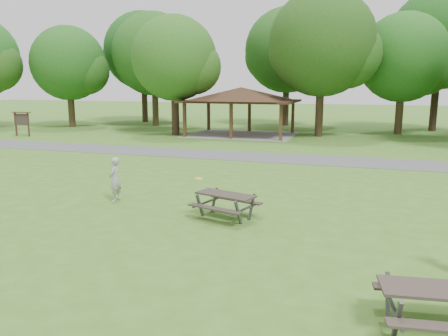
% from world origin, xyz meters
% --- Properties ---
extents(ground, '(160.00, 160.00, 0.00)m').
position_xyz_m(ground, '(0.00, 0.00, 0.00)').
color(ground, '#3A681D').
rests_on(ground, ground).
extents(asphalt_path, '(120.00, 3.20, 0.02)m').
position_xyz_m(asphalt_path, '(0.00, 14.00, 0.01)').
color(asphalt_path, '#4B4B4D').
rests_on(asphalt_path, ground).
extents(pavilion, '(8.60, 7.01, 3.76)m').
position_xyz_m(pavilion, '(-4.00, 24.00, 3.06)').
color(pavilion, '#392214').
rests_on(pavilion, ground).
extents(notice_board, '(1.60, 0.30, 1.88)m').
position_xyz_m(notice_board, '(-20.00, 18.00, 1.31)').
color(notice_board, '#3A2115').
rests_on(notice_board, ground).
extents(tree_row_b, '(7.14, 6.80, 9.28)m').
position_xyz_m(tree_row_b, '(-20.92, 25.53, 5.67)').
color(tree_row_b, '#322416').
rests_on(tree_row_b, ground).
extents(tree_row_c, '(8.19, 7.80, 10.67)m').
position_xyz_m(tree_row_c, '(-13.90, 29.03, 6.54)').
color(tree_row_c, '#322416').
rests_on(tree_row_c, ground).
extents(tree_row_d, '(6.93, 6.60, 9.27)m').
position_xyz_m(tree_row_d, '(-8.92, 22.53, 5.77)').
color(tree_row_d, black).
rests_on(tree_row_d, ground).
extents(tree_row_e, '(8.40, 8.00, 11.02)m').
position_xyz_m(tree_row_e, '(2.10, 25.03, 6.78)').
color(tree_row_e, black).
rests_on(tree_row_e, ground).
extents(tree_row_f, '(7.35, 7.00, 9.55)m').
position_xyz_m(tree_row_f, '(8.09, 28.53, 5.84)').
color(tree_row_f, '#322316').
rests_on(tree_row_f, ground).
extents(tree_deep_a, '(8.40, 8.00, 11.38)m').
position_xyz_m(tree_deep_a, '(-16.90, 32.53, 7.13)').
color(tree_deep_a, black).
rests_on(tree_deep_a, ground).
extents(tree_deep_b, '(8.40, 8.00, 11.13)m').
position_xyz_m(tree_deep_b, '(-1.90, 33.03, 6.89)').
color(tree_deep_b, black).
rests_on(tree_deep_b, ground).
extents(tree_deep_c, '(8.82, 8.40, 11.90)m').
position_xyz_m(tree_deep_c, '(11.10, 32.03, 7.44)').
color(tree_deep_c, black).
rests_on(tree_deep_c, ground).
extents(picnic_table_middle, '(2.15, 1.91, 0.79)m').
position_xyz_m(picnic_table_middle, '(1.46, 2.74, 0.58)').
color(picnic_table_middle, '#2D2520').
rests_on(picnic_table_middle, ground).
extents(picnic_table_far, '(2.08, 1.76, 0.82)m').
position_xyz_m(picnic_table_far, '(6.68, -2.18, 0.60)').
color(picnic_table_far, '#312823').
rests_on(picnic_table_far, ground).
extents(frisbee_in_flight, '(0.32, 0.32, 0.02)m').
position_xyz_m(frisbee_in_flight, '(0.70, 2.46, 1.24)').
color(frisbee_in_flight, yellow).
rests_on(frisbee_in_flight, ground).
extents(frisbee_thrower, '(0.45, 0.62, 1.55)m').
position_xyz_m(frisbee_thrower, '(-2.82, 3.44, 0.77)').
color(frisbee_thrower, '#9F9FA1').
rests_on(frisbee_thrower, ground).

